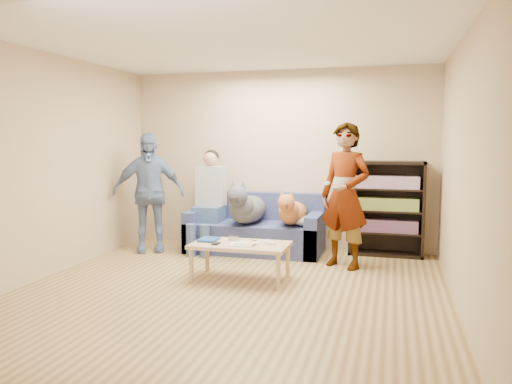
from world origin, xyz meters
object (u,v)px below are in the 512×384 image
(dog_tan, at_px, (292,212))
(bookshelf, at_px, (386,206))
(person_seated, at_px, (209,197))
(dog_gray, at_px, (246,207))
(sofa, at_px, (256,232))
(person_standing_right, at_px, (345,196))
(notebook_blue, at_px, (209,239))
(camera_silver, at_px, (234,239))
(coffee_table, at_px, (240,247))
(person_standing_left, at_px, (148,192))

(dog_tan, xyz_separation_m, bookshelf, (1.25, 0.38, 0.07))
(person_seated, height_order, dog_gray, person_seated)
(person_seated, xyz_separation_m, dog_tan, (1.22, -0.02, -0.16))
(sofa, height_order, bookshelf, bookshelf)
(sofa, xyz_separation_m, bookshelf, (1.80, 0.23, 0.40))
(person_standing_right, bearing_deg, bookshelf, 85.85)
(notebook_blue, height_order, camera_silver, camera_silver)
(notebook_blue, relative_size, dog_gray, 0.21)
(person_seated, bearing_deg, coffee_table, -56.36)
(notebook_blue, height_order, dog_tan, dog_tan)
(person_seated, xyz_separation_m, coffee_table, (0.89, -1.34, -0.40))
(person_standing_right, xyz_separation_m, notebook_blue, (-1.49, -0.83, -0.47))
(sofa, relative_size, bookshelf, 1.46)
(person_seated, bearing_deg, camera_silver, -57.69)
(notebook_blue, xyz_separation_m, bookshelf, (1.98, 1.65, 0.25))
(person_standing_left, bearing_deg, person_standing_right, -28.56)
(camera_silver, bearing_deg, dog_tan, 69.30)
(person_standing_left, relative_size, bookshelf, 1.30)
(person_seated, bearing_deg, person_standing_left, -160.52)
(notebook_blue, height_order, bookshelf, bookshelf)
(person_standing_right, relative_size, dog_tan, 1.58)
(person_standing_left, height_order, coffee_table, person_standing_left)
(notebook_blue, bearing_deg, dog_tan, 59.94)
(dog_tan, bearing_deg, person_standing_right, -29.94)
(person_seated, bearing_deg, notebook_blue, -69.18)
(person_standing_right, relative_size, dog_gray, 1.43)
(person_standing_right, relative_size, person_standing_left, 1.07)
(notebook_blue, distance_m, dog_tan, 1.47)
(dog_tan, distance_m, coffee_table, 1.37)
(sofa, relative_size, dog_gray, 1.50)
(person_standing_left, xyz_separation_m, notebook_blue, (1.29, -1.00, -0.41))
(person_seated, relative_size, coffee_table, 1.34)
(person_standing_right, relative_size, notebook_blue, 6.94)
(coffee_table, bearing_deg, dog_tan, 75.86)
(person_seated, distance_m, dog_tan, 1.23)
(coffee_table, bearing_deg, camera_silver, 135.00)
(person_standing_left, relative_size, coffee_table, 1.54)
(camera_silver, bearing_deg, person_standing_right, 32.01)
(dog_tan, bearing_deg, person_standing_left, -172.67)
(dog_gray, bearing_deg, notebook_blue, -94.71)
(person_standing_right, distance_m, camera_silver, 1.50)
(person_standing_left, bearing_deg, bookshelf, -13.78)
(person_standing_left, xyz_separation_m, dog_gray, (1.39, 0.19, -0.19))
(camera_silver, relative_size, dog_gray, 0.09)
(camera_silver, relative_size, bookshelf, 0.08)
(coffee_table, bearing_deg, person_standing_left, 148.12)
(camera_silver, xyz_separation_m, dog_tan, (0.45, 1.19, 0.17))
(person_standing_right, relative_size, camera_silver, 16.41)
(camera_silver, xyz_separation_m, bookshelf, (1.70, 1.58, 0.23))
(camera_silver, xyz_separation_m, person_seated, (-0.77, 1.22, 0.33))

